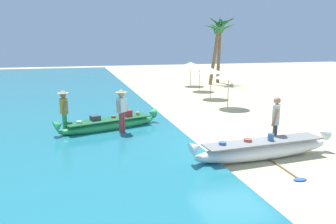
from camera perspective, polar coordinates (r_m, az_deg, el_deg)
The scene contains 13 objects.
ground_plane at distance 11.42m, azimuth 11.41°, elevation -5.66°, with size 80.00×80.00×0.00m, color beige.
boat_white_foreground at distance 10.21m, azimuth 16.33°, elevation -6.23°, with size 4.86×1.00×0.85m.
boat_green_midground at distance 13.06m, azimuth -10.21°, elevation -2.09°, with size 4.23×1.91×0.77m.
person_vendor_hatted at distance 12.25m, azimuth -8.09°, elevation 0.59°, with size 0.52×0.52×1.76m.
person_tourist_customer at distance 10.83m, azimuth 18.27°, elevation -1.51°, with size 0.49×0.57×1.77m.
person_vendor_assistant at distance 12.94m, azimuth -17.71°, elevation 0.56°, with size 0.44×0.58×1.70m.
parasol_row_0 at distance 17.46m, azimuth 10.55°, elevation 6.32°, with size 1.60×1.60×1.91m.
parasol_row_1 at distance 20.33m, azimuth 7.49°, elevation 7.21°, with size 1.60×1.60×1.91m.
parasol_row_2 at distance 23.48m, azimuth 5.52°, elevation 7.89°, with size 1.60×1.60×1.91m.
parasol_row_3 at distance 26.24m, azimuth 4.02°, elevation 8.35°, with size 1.60×1.60×1.91m.
palm_tree_tall_inland at distance 28.69m, azimuth 9.17°, elevation 14.12°, with size 2.59×2.63×5.64m.
palm_tree_leaning_seaward at distance 27.50m, azimuth 8.79°, elevation 13.43°, with size 2.59×2.73×5.06m.
paddle at distance 9.51m, azimuth 20.15°, elevation -9.66°, with size 0.37×1.78×0.05m.
Camera 1 is at (-5.04, -9.66, 3.43)m, focal length 34.92 mm.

